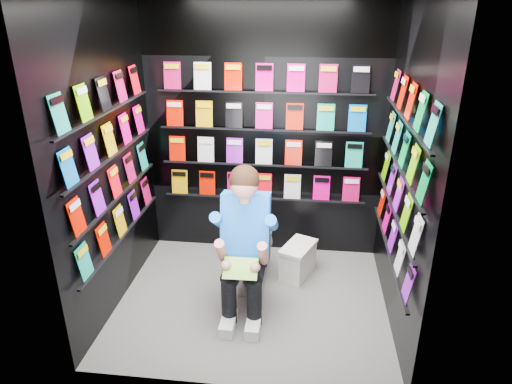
# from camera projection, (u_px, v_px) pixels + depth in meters

# --- Properties ---
(floor) EXTENTS (2.40, 2.40, 0.00)m
(floor) POSITION_uv_depth(u_px,v_px,m) (252.00, 301.00, 4.17)
(floor) COLOR slate
(floor) RESTS_ON ground
(wall_back) EXTENTS (2.40, 0.04, 2.60)m
(wall_back) POSITION_uv_depth(u_px,v_px,m) (264.00, 134.00, 4.57)
(wall_back) COLOR black
(wall_back) RESTS_ON floor
(wall_front) EXTENTS (2.40, 0.04, 2.60)m
(wall_front) POSITION_uv_depth(u_px,v_px,m) (231.00, 223.00, 2.74)
(wall_front) COLOR black
(wall_front) RESTS_ON floor
(wall_left) EXTENTS (0.04, 2.00, 2.60)m
(wall_left) POSITION_uv_depth(u_px,v_px,m) (109.00, 161.00, 3.79)
(wall_left) COLOR black
(wall_left) RESTS_ON floor
(wall_right) EXTENTS (0.04, 2.00, 2.60)m
(wall_right) POSITION_uv_depth(u_px,v_px,m) (405.00, 173.00, 3.53)
(wall_right) COLOR black
(wall_right) RESTS_ON floor
(comics_back) EXTENTS (2.10, 0.06, 1.37)m
(comics_back) POSITION_uv_depth(u_px,v_px,m) (264.00, 134.00, 4.54)
(comics_back) COLOR red
(comics_back) RESTS_ON wall_back
(comics_left) EXTENTS (0.06, 1.70, 1.37)m
(comics_left) POSITION_uv_depth(u_px,v_px,m) (112.00, 161.00, 3.78)
(comics_left) COLOR red
(comics_left) RESTS_ON wall_left
(comics_right) EXTENTS (0.06, 1.70, 1.37)m
(comics_right) POSITION_uv_depth(u_px,v_px,m) (401.00, 172.00, 3.53)
(comics_right) COLOR red
(comics_right) RESTS_ON wall_right
(toilet) EXTENTS (0.43, 0.76, 0.73)m
(toilet) POSITION_uv_depth(u_px,v_px,m) (252.00, 246.00, 4.35)
(toilet) COLOR white
(toilet) RESTS_ON floor
(longbox) EXTENTS (0.36, 0.46, 0.30)m
(longbox) POSITION_uv_depth(u_px,v_px,m) (298.00, 261.00, 4.51)
(longbox) COLOR white
(longbox) RESTS_ON floor
(longbox_lid) EXTENTS (0.39, 0.49, 0.03)m
(longbox_lid) POSITION_uv_depth(u_px,v_px,m) (298.00, 247.00, 4.44)
(longbox_lid) COLOR white
(longbox_lid) RESTS_ON longbox
(reader) EXTENTS (0.56, 0.81, 1.48)m
(reader) POSITION_uv_depth(u_px,v_px,m) (246.00, 225.00, 3.84)
(reader) COLOR blue
(reader) RESTS_ON toilet
(held_comic) EXTENTS (0.28, 0.16, 0.12)m
(held_comic) POSITION_uv_depth(u_px,v_px,m) (240.00, 268.00, 3.60)
(held_comic) COLOR green
(held_comic) RESTS_ON reader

